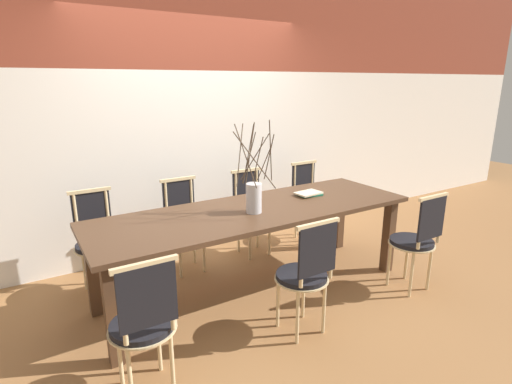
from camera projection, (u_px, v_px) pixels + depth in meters
ground_plane at (256, 289)px, 3.66m from camera, size 16.00×16.00×0.00m
wall_rear at (194, 105)px, 4.28m from camera, size 12.00×0.06×3.20m
dining_table at (256, 219)px, 3.48m from camera, size 2.85×0.91×0.78m
chair_near_leftend at (144, 321)px, 2.30m from camera, size 0.41×0.41×0.93m
chair_near_left at (306, 272)px, 2.90m from camera, size 0.41×0.41×0.93m
chair_near_center at (417, 238)px, 3.53m from camera, size 0.41×0.41×0.93m
chair_far_leftend at (97, 238)px, 3.53m from camera, size 0.41×0.41×0.93m
chair_far_left at (184, 221)px, 3.95m from camera, size 0.41×0.41×0.93m
chair_far_center at (252, 208)px, 4.34m from camera, size 0.41×0.41×0.93m
chair_far_right at (309, 198)px, 4.74m from camera, size 0.41×0.41×0.93m
vase_centerpiece at (254, 195)px, 3.32m from camera, size 0.42×0.40×0.79m
book_stack at (309, 193)px, 3.86m from camera, size 0.26×0.20×0.03m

